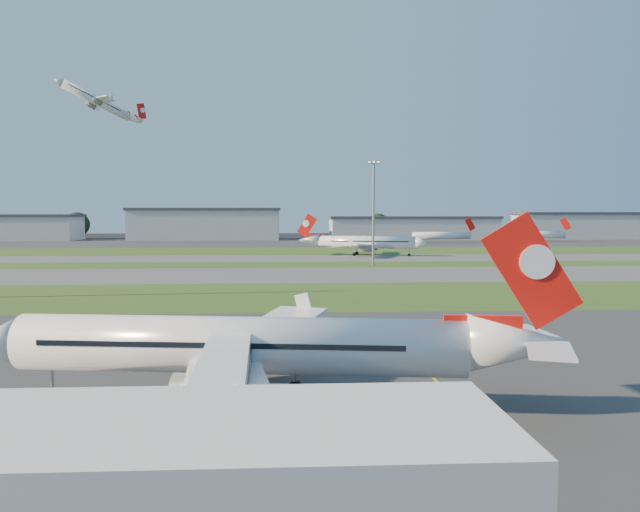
{
  "coord_description": "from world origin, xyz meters",
  "views": [
    {
      "loc": [
        -6.5,
        -45.01,
        13.03
      ],
      "look_at": [
        -1.82,
        41.15,
        7.0
      ],
      "focal_mm": 35.0,
      "sensor_mm": 36.0,
      "label": 1
    }
  ],
  "objects": [
    {
      "name": "tree_mid_west",
      "position": [
        -20.0,
        266.0,
        5.84
      ],
      "size": [
        9.9,
        9.9,
        10.8
      ],
      "color": "black",
      "rests_on": "ground"
    },
    {
      "name": "jet_bridge",
      "position": [
        -9.81,
        -15.24,
        4.01
      ],
      "size": [
        4.2,
        26.9,
        6.2
      ],
      "color": "silver",
      "rests_on": "ground"
    },
    {
      "name": "apron_far",
      "position": [
        0.0,
        225.0,
        0.01
      ],
      "size": [
        400.0,
        80.0,
        0.01
      ],
      "primitive_type": "cube",
      "color": "#333335",
      "rests_on": "ground"
    },
    {
      "name": "hangar_far_east",
      "position": [
        155.0,
        255.0,
        6.64
      ],
      "size": [
        96.9,
        23.0,
        13.2
      ],
      "color": "#AAAEB2",
      "rests_on": "ground"
    },
    {
      "name": "mini_jet_near",
      "position": [
        59.92,
        216.87,
        3.28
      ],
      "size": [
        28.41,
        8.02,
        9.48
      ],
      "rotation": [
        0.0,
        0.0,
        0.19
      ],
      "color": "white",
      "rests_on": "ground"
    },
    {
      "name": "hangar_east",
      "position": [
        55.0,
        255.0,
        5.64
      ],
      "size": [
        81.6,
        23.0,
        11.2
      ],
      "color": "#AAAEB2",
      "rests_on": "ground"
    },
    {
      "name": "tree_mid_east",
      "position": [
        40.0,
        269.0,
        6.81
      ],
      "size": [
        11.55,
        11.55,
        12.6
      ],
      "color": "black",
      "rests_on": "ground"
    },
    {
      "name": "hangar_west",
      "position": [
        -45.0,
        255.0,
        7.64
      ],
      "size": [
        71.4,
        23.0,
        15.2
      ],
      "color": "#AAAEB2",
      "rests_on": "ground"
    },
    {
      "name": "airliner_taxiing",
      "position": [
        17.45,
        141.73,
        3.99
      ],
      "size": [
        35.64,
        29.91,
        11.35
      ],
      "rotation": [
        0.0,
        0.0,
        2.88
      ],
      "color": "white",
      "rests_on": "ground"
    },
    {
      "name": "apron_near",
      "position": [
        0.0,
        0.0,
        0.01
      ],
      "size": [
        300.0,
        70.0,
        0.01
      ],
      "primitive_type": "cube",
      "color": "#333335",
      "rests_on": "ground"
    },
    {
      "name": "taxiway_b",
      "position": [
        0.0,
        132.0,
        0.01
      ],
      "size": [
        300.0,
        26.0,
        0.01
      ],
      "primitive_type": "cube",
      "color": "#515154",
      "rests_on": "ground"
    },
    {
      "name": "light_mast_centre",
      "position": [
        15.0,
        108.0,
        14.81
      ],
      "size": [
        3.2,
        0.7,
        25.8
      ],
      "color": "gray",
      "rests_on": "ground"
    },
    {
      "name": "airliner_parked",
      "position": [
        -9.36,
        -3.76,
        4.09
      ],
      "size": [
        37.21,
        31.38,
        11.64
      ],
      "rotation": [
        0.0,
        0.0,
        -0.13
      ],
      "color": "white",
      "rests_on": "ground"
    },
    {
      "name": "grass_strip_c",
      "position": [
        0.0,
        165.0,
        0.01
      ],
      "size": [
        300.0,
        40.0,
        0.01
      ],
      "primitive_type": "cube",
      "color": "#37531B",
      "rests_on": "ground"
    },
    {
      "name": "airliner_departing",
      "position": [
        -79.72,
        204.99,
        56.33
      ],
      "size": [
        30.22,
        25.94,
        10.44
      ],
      "rotation": [
        0.0,
        0.0,
        0.5
      ],
      "color": "white"
    },
    {
      "name": "yellow_line",
      "position": [
        5.0,
        0.0,
        0.0
      ],
      "size": [
        0.25,
        60.0,
        0.02
      ],
      "primitive_type": "cube",
      "color": "gold",
      "rests_on": "ground"
    },
    {
      "name": "taxiway_a",
      "position": [
        0.0,
        85.0,
        0.01
      ],
      "size": [
        300.0,
        32.0,
        0.01
      ],
      "primitive_type": "cube",
      "color": "#515154",
      "rests_on": "ground"
    },
    {
      "name": "mini_jet_far",
      "position": [
        105.1,
        228.85,
        3.28
      ],
      "size": [
        28.03,
        9.99,
        9.48
      ],
      "rotation": [
        0.0,
        0.0,
        -0.27
      ],
      "color": "white",
      "rests_on": "ground"
    },
    {
      "name": "tree_east",
      "position": [
        115.0,
        267.0,
        6.16
      ],
      "size": [
        10.45,
        10.45,
        11.4
      ],
      "color": "black",
      "rests_on": "ground"
    },
    {
      "name": "grass_strip_a",
      "position": [
        0.0,
        52.0,
        0.01
      ],
      "size": [
        300.0,
        34.0,
        0.01
      ],
      "primitive_type": "cube",
      "color": "#37531B",
      "rests_on": "ground"
    },
    {
      "name": "grass_strip_b",
      "position": [
        0.0,
        110.0,
        0.01
      ],
      "size": [
        300.0,
        18.0,
        0.01
      ],
      "primitive_type": "cube",
      "color": "#37531B",
      "rests_on": "ground"
    },
    {
      "name": "ground",
      "position": [
        0.0,
        0.0,
        0.0
      ],
      "size": [
        700.0,
        700.0,
        0.0
      ],
      "primitive_type": "plane",
      "color": "black",
      "rests_on": "ground"
    },
    {
      "name": "tree_west",
      "position": [
        -110.0,
        270.0,
        7.14
      ],
      "size": [
        12.1,
        12.1,
        13.2
      ],
      "color": "black",
      "rests_on": "ground"
    }
  ]
}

